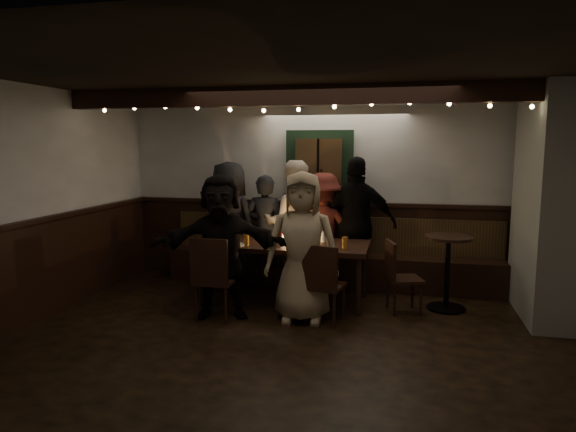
% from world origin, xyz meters
% --- Properties ---
extents(room, '(6.02, 5.01, 2.62)m').
position_xyz_m(room, '(1.07, 1.42, 1.07)').
color(room, black).
rests_on(room, ground).
extents(dining_table, '(2.07, 0.89, 0.90)m').
position_xyz_m(dining_table, '(-0.46, 1.40, 0.68)').
color(dining_table, black).
rests_on(dining_table, ground).
extents(chair_near_left, '(0.43, 0.43, 0.95)m').
position_xyz_m(chair_near_left, '(-1.06, 0.50, 0.53)').
color(chair_near_left, black).
rests_on(chair_near_left, ground).
extents(chair_near_right, '(0.47, 0.47, 0.89)m').
position_xyz_m(chair_near_right, '(0.14, 0.66, 0.50)').
color(chair_near_right, black).
rests_on(chair_near_right, ground).
extents(chair_end, '(0.48, 0.48, 0.84)m').
position_xyz_m(chair_end, '(0.93, 1.27, 0.47)').
color(chair_end, black).
rests_on(chair_end, ground).
extents(high_top, '(0.56, 0.56, 0.89)m').
position_xyz_m(high_top, '(1.50, 1.50, 0.56)').
color(high_top, black).
rests_on(high_top, ground).
extents(person_a, '(0.96, 0.77, 1.72)m').
position_xyz_m(person_a, '(-1.40, 2.02, 0.86)').
color(person_a, black).
rests_on(person_a, ground).
extents(person_b, '(0.57, 0.38, 1.54)m').
position_xyz_m(person_b, '(-0.90, 2.09, 0.77)').
color(person_b, black).
rests_on(person_b, ground).
extents(person_c, '(1.00, 0.87, 1.74)m').
position_xyz_m(person_c, '(-0.51, 2.13, 0.87)').
color(person_c, beige).
rests_on(person_c, ground).
extents(person_d, '(1.13, 0.82, 1.57)m').
position_xyz_m(person_d, '(-0.10, 2.15, 0.79)').
color(person_d, '#491915').
rests_on(person_d, ground).
extents(person_e, '(1.07, 0.49, 1.80)m').
position_xyz_m(person_e, '(0.37, 2.13, 0.90)').
color(person_e, black).
rests_on(person_e, ground).
extents(person_f, '(1.59, 0.85, 1.64)m').
position_xyz_m(person_f, '(-1.03, 0.67, 0.82)').
color(person_f, black).
rests_on(person_f, ground).
extents(person_g, '(0.87, 0.61, 1.67)m').
position_xyz_m(person_g, '(-0.11, 0.73, 0.84)').
color(person_g, tan).
rests_on(person_g, ground).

